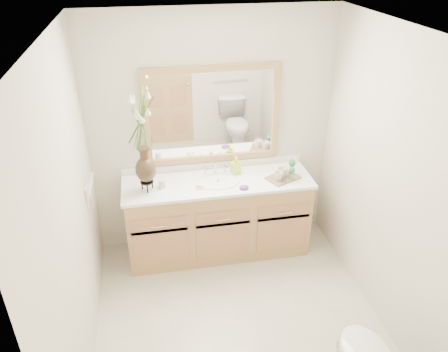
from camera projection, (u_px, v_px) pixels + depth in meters
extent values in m
plane|color=beige|center=(239.00, 321.00, 3.76)|extent=(2.60, 2.60, 0.00)
cube|color=white|center=(246.00, 35.00, 2.60)|extent=(2.40, 2.60, 0.02)
cube|color=white|center=(212.00, 134.00, 4.30)|extent=(2.40, 0.02, 2.40)
cube|color=white|center=(302.00, 351.00, 2.06)|extent=(2.40, 0.02, 2.40)
cube|color=white|center=(71.00, 222.00, 2.98)|extent=(0.02, 2.60, 2.40)
cube|color=white|center=(393.00, 189.00, 3.37)|extent=(0.02, 2.60, 2.40)
cube|color=tan|center=(218.00, 217.00, 4.44)|extent=(1.80, 0.55, 0.80)
cube|color=white|center=(218.00, 182.00, 4.24)|extent=(1.84, 0.57, 0.03)
ellipsoid|color=white|center=(218.00, 187.00, 4.24)|extent=(0.38, 0.30, 0.12)
cylinder|color=silver|center=(215.00, 168.00, 4.34)|extent=(0.02, 0.02, 0.11)
cylinder|color=silver|center=(205.00, 170.00, 4.33)|extent=(0.02, 0.02, 0.08)
cylinder|color=silver|center=(225.00, 169.00, 4.36)|extent=(0.02, 0.02, 0.08)
cube|color=white|center=(213.00, 115.00, 4.18)|extent=(1.20, 0.01, 0.85)
cube|color=tan|center=(212.00, 68.00, 3.95)|extent=(1.32, 0.04, 0.06)
cube|color=tan|center=(213.00, 158.00, 4.40)|extent=(1.32, 0.04, 0.06)
cube|color=tan|center=(146.00, 120.00, 4.07)|extent=(0.06, 0.04, 0.85)
cube|color=tan|center=(276.00, 111.00, 4.28)|extent=(0.06, 0.04, 0.85)
cube|color=white|center=(87.00, 192.00, 3.75)|extent=(0.02, 0.12, 0.12)
cylinder|color=black|center=(147.00, 182.00, 4.04)|extent=(0.12, 0.12, 0.01)
ellipsoid|color=#312315|center=(146.00, 170.00, 3.97)|extent=(0.19, 0.19, 0.24)
cylinder|color=#312315|center=(144.00, 154.00, 3.90)|extent=(0.08, 0.08, 0.11)
cylinder|color=#4C7A33|center=(141.00, 124.00, 3.76)|extent=(0.07, 0.07, 0.44)
cylinder|color=beige|center=(162.00, 184.00, 4.10)|extent=(0.06, 0.06, 0.08)
cylinder|color=beige|center=(200.00, 187.00, 4.12)|extent=(0.09, 0.09, 0.01)
cube|color=beige|center=(200.00, 186.00, 4.11)|extent=(0.07, 0.06, 0.02)
imported|color=#B4E636|center=(236.00, 166.00, 4.33)|extent=(0.09, 0.09, 0.17)
ellipsoid|color=#5A2776|center=(244.00, 187.00, 4.09)|extent=(0.09, 0.08, 0.03)
cube|color=brown|center=(283.00, 178.00, 4.27)|extent=(0.36, 0.31, 0.02)
imported|color=beige|center=(279.00, 176.00, 4.19)|extent=(0.11, 0.10, 0.09)
imported|color=beige|center=(282.00, 172.00, 4.26)|extent=(0.10, 0.09, 0.09)
cylinder|color=#297B3A|center=(291.00, 179.00, 4.23)|extent=(0.06, 0.06, 0.01)
cylinder|color=#297B3A|center=(291.00, 175.00, 4.21)|extent=(0.01, 0.01, 0.08)
ellipsoid|color=#297B3A|center=(292.00, 170.00, 4.18)|extent=(0.06, 0.06, 0.07)
cylinder|color=#297B3A|center=(291.00, 173.00, 4.34)|extent=(0.06, 0.06, 0.01)
cylinder|color=#297B3A|center=(292.00, 169.00, 4.31)|extent=(0.01, 0.01, 0.09)
ellipsoid|color=#297B3A|center=(292.00, 163.00, 4.29)|extent=(0.07, 0.07, 0.08)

